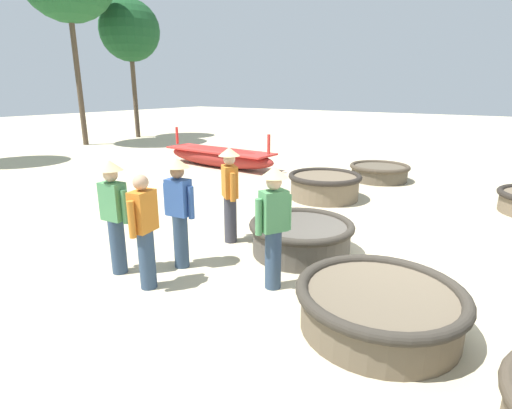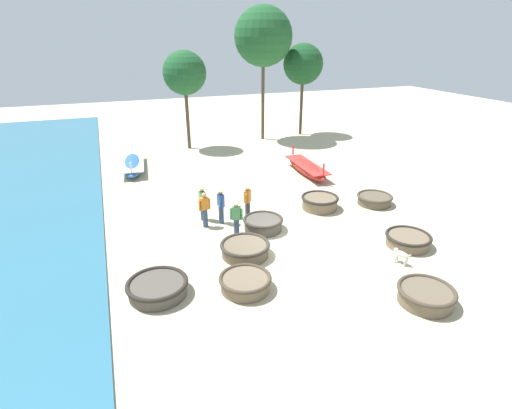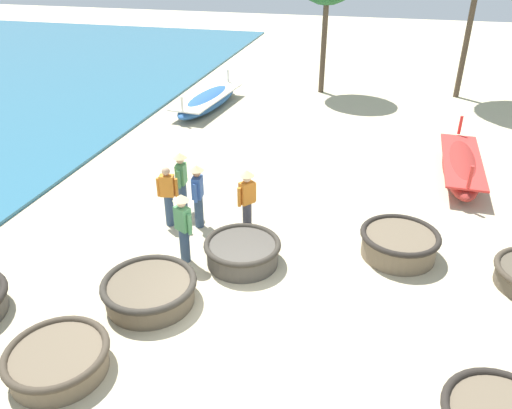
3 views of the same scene
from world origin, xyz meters
name	(u,v)px [view 3 (image 3 of 3)]	position (x,y,z in m)	size (l,w,h in m)	color
ground_plane	(232,310)	(0.00, 0.00, 0.00)	(80.00, 80.00, 0.00)	#C6B793
coracle_far_left	(242,251)	(-0.23, 1.59, 0.30)	(1.70, 1.70, 0.55)	#4C473F
coracle_nearest	(399,243)	(3.11, 2.73, 0.34)	(1.77, 1.77, 0.62)	brown
coracle_beside_post	(150,290)	(-1.64, -0.15, 0.29)	(1.88, 1.88, 0.52)	brown
coracle_weathered	(58,359)	(-2.34, -2.19, 0.27)	(1.72, 1.72, 0.48)	brown
long_boat_green_hull	(208,100)	(-4.68, 12.05, 0.32)	(1.75, 5.00, 1.10)	#285693
long_boat_red_hull	(461,166)	(4.88, 7.50, 0.36)	(1.24, 4.52, 1.24)	maroon
fisherman_hauling	(168,195)	(-2.44, 2.74, 0.84)	(0.52, 0.28, 1.57)	#2D425B
fisherman_crouching	(183,224)	(-1.48, 1.35, 0.96)	(0.48, 0.36, 1.67)	#2D425B
fisherman_standing_left	(181,179)	(-2.36, 3.45, 0.96)	(0.36, 0.53, 1.67)	#2D425B
fisherman_with_hat	(247,198)	(-0.47, 2.86, 0.96)	(0.39, 0.43, 1.67)	#383842
fisherman_by_coracle	(198,192)	(-1.70, 2.84, 0.96)	(0.36, 0.53, 1.67)	#2D425B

